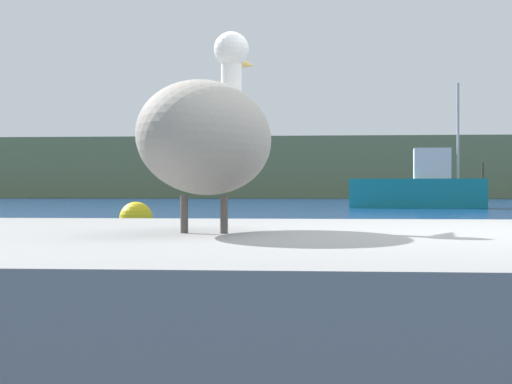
# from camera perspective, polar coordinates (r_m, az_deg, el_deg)

# --- Properties ---
(hillside_backdrop) EXTENTS (140.00, 17.20, 5.17)m
(hillside_backdrop) POSITION_cam_1_polar(r_m,az_deg,el_deg) (79.37, 5.51, 1.52)
(hillside_backdrop) COLOR #6B7A51
(hillside_backdrop) RESTS_ON ground
(pier_dock) EXTENTS (3.56, 3.04, 0.75)m
(pier_dock) POSITION_cam_1_polar(r_m,az_deg,el_deg) (3.44, -3.21, -8.94)
(pier_dock) COLOR gray
(pier_dock) RESTS_ON ground
(pelican) EXTENTS (0.61, 1.32, 0.86)m
(pelican) POSITION_cam_1_polar(r_m,az_deg,el_deg) (3.42, -3.15, 3.75)
(pelican) COLOR gray
(pelican) RESTS_ON pier_dock
(fishing_boat_teal) EXTENTS (6.09, 2.35, 5.56)m
(fishing_boat_teal) POSITION_cam_1_polar(r_m,az_deg,el_deg) (39.14, 10.80, 0.27)
(fishing_boat_teal) COLOR teal
(fishing_boat_teal) RESTS_ON ground
(mooring_buoy) EXTENTS (0.65, 0.65, 0.65)m
(mooring_buoy) POSITION_cam_1_polar(r_m,az_deg,el_deg) (16.63, -7.95, -1.76)
(mooring_buoy) COLOR yellow
(mooring_buoy) RESTS_ON ground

